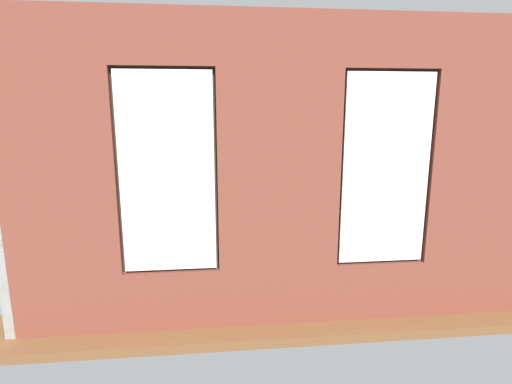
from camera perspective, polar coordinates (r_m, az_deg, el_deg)
ground_plane at (r=7.04m, az=-0.29°, el=-7.79°), size 6.25×5.93×0.10m
brick_wall_with_windows at (r=4.13m, az=3.29°, el=1.77°), size 5.65×0.30×3.23m
white_wall_right at (r=6.77m, az=-24.29°, el=4.90°), size 0.10×4.93×3.23m
couch_by_window at (r=5.08m, az=-0.72°, el=-11.13°), size 1.99×0.87×0.80m
couch_left at (r=7.44m, az=16.27°, el=-4.11°), size 0.90×1.83×0.80m
coffee_table at (r=6.69m, az=-0.30°, el=-4.77°), size 1.49×0.81×0.45m
cup_ceramic at (r=6.75m, az=-1.97°, el=-3.78°), size 0.07×0.07×0.09m
table_plant_small at (r=6.65m, az=-0.31°, el=-3.54°), size 0.11×0.11×0.18m
remote_black at (r=6.53m, az=-4.12°, el=-4.65°), size 0.05×0.17×0.02m
remote_gray at (r=6.57m, az=0.78°, el=-4.51°), size 0.16×0.15×0.02m
media_console at (r=7.08m, az=-20.71°, el=-5.58°), size 0.98×0.42×0.57m
tv_flatscreen at (r=6.92m, az=-21.12°, el=-0.06°), size 1.13×0.20×0.81m
papasan_chair at (r=8.46m, az=-3.48°, el=-0.85°), size 1.20×1.20×0.73m
potted_plant_corner_near_left at (r=9.22m, az=12.67°, el=0.61°), size 0.59×0.59×0.87m
potted_plant_foreground_right at (r=8.80m, az=-15.82°, el=0.85°), size 0.74×0.88×1.35m
potted_plant_mid_room_small at (r=8.05m, az=5.89°, el=-3.30°), size 0.22×0.22×0.36m
potted_plant_between_couches at (r=5.30m, az=15.13°, el=-6.03°), size 1.14×1.00×1.22m
potted_plant_by_left_couch at (r=8.56m, az=10.36°, el=-1.99°), size 0.24×0.24×0.47m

